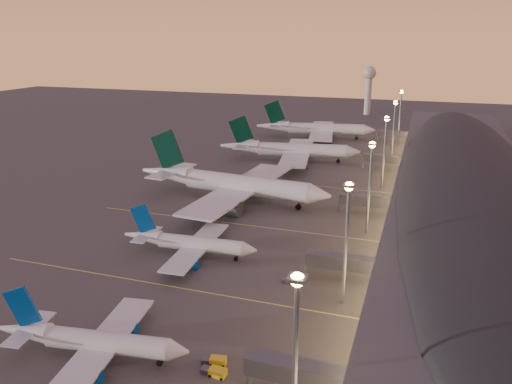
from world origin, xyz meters
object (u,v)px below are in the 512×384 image
(airliner_wide_mid, at_px, (289,150))
(baggage_tug_a, at_px, (215,372))
(baggage_tug_c, at_px, (293,281))
(airliner_wide_near, at_px, (230,184))
(airliner_narrow_south, at_px, (91,341))
(airliner_narrow_north, at_px, (189,243))
(airliner_wide_far, at_px, (315,129))
(baggage_tug_b, at_px, (215,361))
(radar_tower, at_px, (369,82))

(airliner_wide_mid, relative_size, baggage_tug_a, 14.13)
(baggage_tug_c, bearing_deg, airliner_wide_near, 119.27)
(airliner_wide_near, height_order, airliner_wide_mid, airliner_wide_near)
(airliner_narrow_south, distance_m, baggage_tug_a, 21.83)
(airliner_narrow_north, distance_m, baggage_tug_a, 47.15)
(airliner_wide_far, distance_m, baggage_tug_a, 197.12)
(airliner_narrow_north, distance_m, baggage_tug_b, 44.30)
(radar_tower, height_order, baggage_tug_c, radar_tower)
(airliner_wide_near, distance_m, baggage_tug_b, 86.91)
(airliner_narrow_south, bearing_deg, airliner_narrow_north, 85.44)
(airliner_narrow_north, distance_m, airliner_wide_mid, 102.24)
(airliner_narrow_south, height_order, radar_tower, radar_tower)
(baggage_tug_a, relative_size, baggage_tug_c, 0.99)
(airliner_narrow_north, relative_size, baggage_tug_c, 8.07)
(airliner_wide_mid, bearing_deg, baggage_tug_b, -89.04)
(airliner_narrow_south, height_order, baggage_tug_b, airliner_narrow_south)
(radar_tower, bearing_deg, airliner_wide_mid, -96.18)
(baggage_tug_b, bearing_deg, airliner_narrow_south, -176.00)
(airliner_wide_mid, bearing_deg, airliner_narrow_south, -97.36)
(airliner_narrow_south, bearing_deg, airliner_wide_far, 83.21)
(airliner_narrow_north, bearing_deg, airliner_wide_mid, 87.71)
(airliner_narrow_south, distance_m, airliner_narrow_north, 42.87)
(airliner_wide_mid, relative_size, airliner_wide_far, 0.98)
(radar_tower, xyz_separation_m, baggage_tug_a, (10.22, -289.33, -21.30))
(baggage_tug_c, bearing_deg, airliner_wide_mid, 100.17)
(baggage_tug_b, distance_m, baggage_tug_c, 32.04)
(airliner_narrow_south, relative_size, airliner_narrow_north, 0.99)
(airliner_narrow_north, bearing_deg, airliner_wide_near, 94.87)
(airliner_narrow_north, relative_size, airliner_wide_far, 0.56)
(airliner_narrow_south, relative_size, airliner_wide_near, 0.50)
(airliner_wide_near, xyz_separation_m, radar_tower, (20.33, 205.05, 16.19))
(baggage_tug_c, bearing_deg, baggage_tug_a, -101.81)
(radar_tower, distance_m, baggage_tug_b, 287.60)
(baggage_tug_a, xyz_separation_m, baggage_tug_c, (3.91, 34.32, -0.00))
(airliner_narrow_south, height_order, baggage_tug_a, airliner_narrow_south)
(baggage_tug_c, bearing_deg, airliner_wide_far, 95.26)
(radar_tower, bearing_deg, baggage_tug_a, -87.98)
(airliner_wide_mid, bearing_deg, baggage_tug_a, -88.79)
(airliner_wide_far, distance_m, baggage_tug_b, 194.33)
(airliner_wide_near, relative_size, baggage_tug_a, 16.01)
(airliner_wide_far, height_order, baggage_tug_c, airliner_wide_far)
(airliner_narrow_south, relative_size, airliner_wide_mid, 0.57)
(airliner_wide_far, relative_size, baggage_tug_c, 14.34)
(airliner_wide_mid, xyz_separation_m, baggage_tug_a, (26.10, -142.59, -4.45))
(radar_tower, height_order, baggage_tug_a, radar_tower)
(airliner_wide_near, xyz_separation_m, airliner_wide_mid, (4.45, 58.31, -0.66))
(airliner_narrow_south, distance_m, airliner_wide_far, 197.79)
(airliner_wide_far, relative_size, baggage_tug_b, 14.40)
(baggage_tug_a, bearing_deg, airliner_narrow_north, 124.29)
(airliner_wide_mid, relative_size, baggage_tug_b, 14.07)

